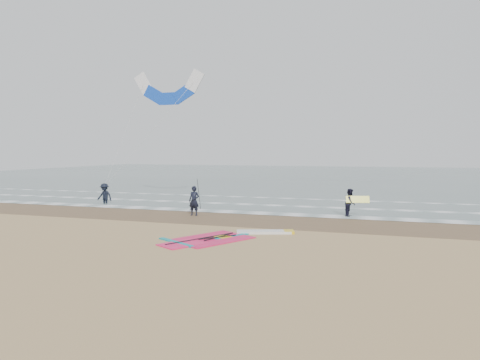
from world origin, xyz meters
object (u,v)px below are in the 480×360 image
(windsurf_rig, at_px, (227,237))
(person_wading, at_px, (105,191))
(surf_kite, at_px, (168,91))
(person_standing, at_px, (194,201))
(person_walking, at_px, (350,203))

(windsurf_rig, xyz_separation_m, person_wading, (-12.17, 8.66, 0.85))
(person_wading, bearing_deg, surf_kite, 49.97)
(person_wading, xyz_separation_m, surf_kite, (3.30, 3.50, 7.33))
(person_standing, distance_m, person_wading, 8.92)
(person_standing, bearing_deg, person_wading, 160.32)
(person_standing, distance_m, surf_kite, 11.20)
(windsurf_rig, relative_size, person_wading, 2.98)
(person_walking, xyz_separation_m, surf_kite, (-13.56, 4.47, 7.43))
(windsurf_rig, bearing_deg, person_wading, 144.57)
(windsurf_rig, distance_m, person_standing, 6.67)
(windsurf_rig, height_order, surf_kite, surf_kite)
(person_standing, relative_size, surf_kite, 0.20)
(person_walking, height_order, person_wading, person_wading)
(windsurf_rig, xyz_separation_m, person_standing, (-3.87, 5.36, 0.82))
(person_standing, relative_size, person_walking, 1.08)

